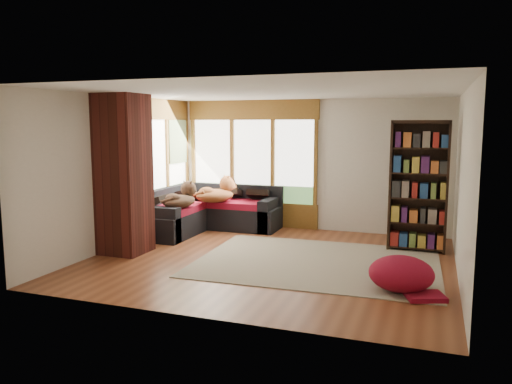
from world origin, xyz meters
The scene contains 17 objects.
floor centered at (0.00, 0.00, 0.00)m, with size 5.50×5.50×0.00m, color brown.
ceiling centered at (0.00, 0.00, 2.60)m, with size 5.50×5.50×0.00m, color white.
wall_back centered at (0.00, 2.50, 1.30)m, with size 5.50×0.04×2.60m, color silver.
wall_front centered at (0.00, -2.50, 1.30)m, with size 5.50×0.04×2.60m, color silver.
wall_left centered at (-2.75, 0.00, 1.30)m, with size 0.04×5.00×2.60m, color silver.
wall_right centered at (2.75, 0.00, 1.30)m, with size 0.04×5.00×2.60m, color silver.
windows_back centered at (-1.20, 2.47, 1.35)m, with size 2.82×0.10×1.90m.
windows_left centered at (-2.72, 1.20, 1.35)m, with size 0.10×2.62×1.90m.
roller_blind centered at (-2.69, 2.03, 1.75)m, with size 0.03×0.72×0.90m, color gray.
brick_chimney centered at (-2.40, -0.35, 1.30)m, with size 0.70×0.70×2.60m, color #471914.
sectional_sofa centered at (-1.95, 1.70, 0.30)m, with size 2.20×2.20×0.80m.
area_rug centered at (0.73, 0.10, 0.01)m, with size 3.62×2.77×0.01m, color beige.
bookshelf centered at (2.14, 1.39, 1.09)m, with size 0.93×0.31×2.18m.
pouf centered at (2.04, -0.81, 0.24)m, with size 0.82×0.82×0.44m, color maroon.
dog_tan centered at (-1.65, 1.72, 0.77)m, with size 0.90×0.93×0.46m.
dog_brindle centered at (-2.02, 0.90, 0.74)m, with size 0.63×0.84×0.42m.
throw_pillows centered at (-1.86, 1.75, 0.77)m, with size 1.98×1.68×0.45m.
Camera 1 is at (2.36, -7.25, 2.12)m, focal length 35.00 mm.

